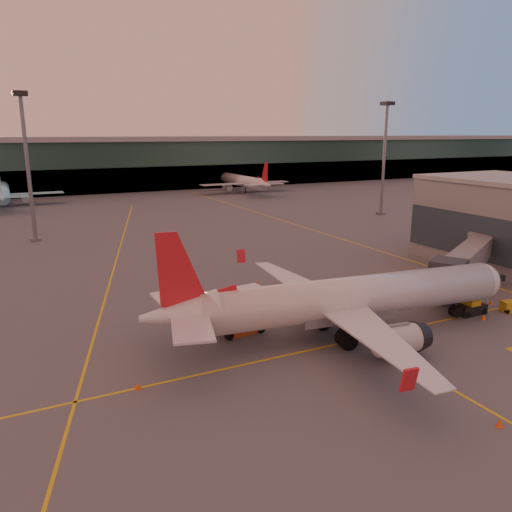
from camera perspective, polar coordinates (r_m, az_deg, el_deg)
name	(u,v)px	position (r m, az deg, el deg)	size (l,w,h in m)	color
ground	(352,372)	(42.17, 10.91, -12.85)	(600.00, 600.00, 0.00)	#4C4F54
taxi_markings	(135,260)	(78.14, -13.71, -0.42)	(100.12, 173.00, 0.01)	gold
terminal	(86,165)	(173.31, -18.84, 9.86)	(400.00, 20.00, 17.60)	#19382D
mast_west_near	(27,156)	(95.78, -24.73, 10.31)	(2.40, 2.40, 25.60)	slate
mast_east_near	(385,150)	(120.64, 14.48, 11.61)	(2.40, 2.40, 25.60)	slate
main_airplane	(343,300)	(47.42, 9.92, -4.98)	(36.94, 33.39, 11.15)	silver
jet_bridge	(471,258)	(66.91, 23.31, -0.18)	(20.65, 13.28, 5.62)	slate
catering_truck	(237,309)	(47.94, -2.14, -6.05)	(5.72, 2.86, 4.31)	#BB4B1A
gpu_cart	(511,307)	(60.61, 27.16, -5.17)	(2.33, 1.77, 1.21)	gold
pushback_tug	(470,308)	(58.06, 23.30, -5.45)	(3.33, 1.87, 1.69)	black
cone_nose	(491,302)	(62.36, 25.24, -4.78)	(0.40, 0.40, 0.51)	#E9540C
cone_tail	(138,386)	(39.84, -13.35, -14.23)	(0.44, 0.44, 0.56)	#E9540C
cone_wing_right	(500,423)	(38.06, 26.09, -16.76)	(0.47, 0.47, 0.60)	#E9540C
cone_wing_left	(257,282)	(63.63, 0.15, -3.03)	(0.43, 0.43, 0.54)	#E9540C
cone_fwd	(483,317)	(57.03, 24.56, -6.34)	(0.48, 0.48, 0.61)	#E9540C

